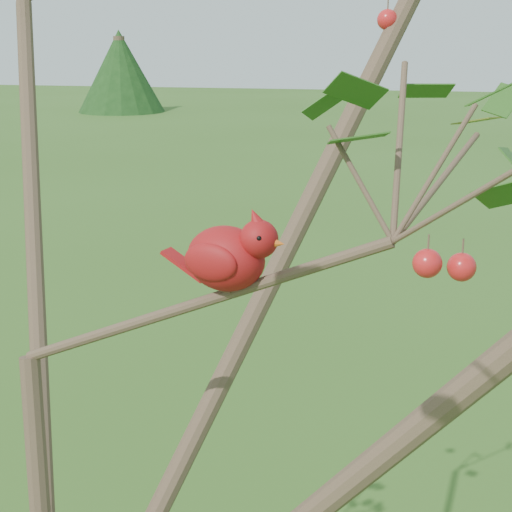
% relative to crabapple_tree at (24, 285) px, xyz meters
% --- Properties ---
extents(crabapple_tree, '(2.35, 2.05, 2.95)m').
position_rel_crabapple_tree_xyz_m(crabapple_tree, '(0.00, 0.00, 0.00)').
color(crabapple_tree, '#443425').
rests_on(crabapple_tree, ground).
extents(cardinal, '(0.20, 0.12, 0.14)m').
position_rel_crabapple_tree_xyz_m(cardinal, '(0.29, 0.09, 0.04)').
color(cardinal, '#A3170E').
rests_on(cardinal, ground).
extents(distant_trees, '(35.58, 17.90, 3.27)m').
position_rel_crabapple_tree_xyz_m(distant_trees, '(-3.36, 24.39, -0.59)').
color(distant_trees, '#443425').
rests_on(distant_trees, ground).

